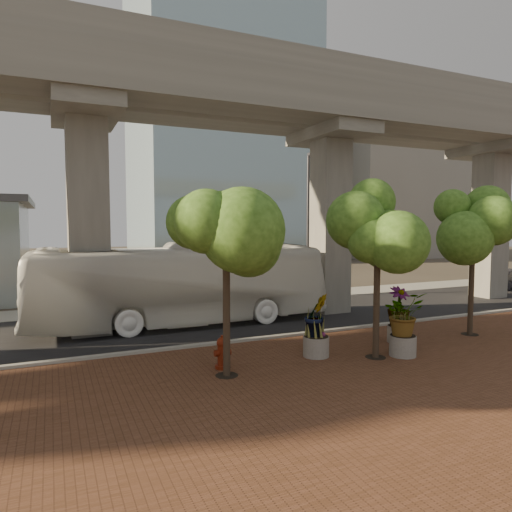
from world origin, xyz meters
name	(u,v)px	position (x,y,z in m)	size (l,w,h in m)	color
ground	(239,330)	(0.00, 0.00, 0.00)	(160.00, 160.00, 0.00)	#3A342A
brick_plaza	(347,390)	(0.00, -8.00, 0.03)	(70.00, 13.00, 0.06)	brown
asphalt_road	(224,321)	(0.00, 2.00, 0.02)	(90.00, 8.00, 0.04)	black
curb_strip	(258,339)	(0.00, -2.00, 0.08)	(70.00, 0.25, 0.16)	#9E9C93
far_sidewalk	(191,303)	(0.00, 7.50, 0.03)	(90.00, 3.00, 0.06)	#9E9C93
transit_viaduct	(223,168)	(0.00, 2.00, 7.29)	(72.00, 5.60, 12.40)	gray
midrise_block	(385,175)	(38.00, 36.00, 12.00)	(18.00, 16.00, 24.00)	gray
transit_bus	(182,285)	(-2.00, 1.99, 1.88)	(3.17, 13.52, 3.77)	silver
parked_car	(507,279)	(22.62, 4.08, 0.73)	(1.53, 4.41, 1.45)	black
fire_hydrant	(222,352)	(-2.54, -4.82, 0.57)	(0.54, 0.48, 1.07)	maroon
planter_front	(403,317)	(3.69, -6.11, 1.43)	(2.05, 2.05, 2.25)	gray
planter_right	(399,309)	(4.82, -4.60, 1.38)	(2.04, 2.04, 2.18)	#AAA299
planter_left	(316,318)	(0.89, -4.92, 1.41)	(2.01, 2.01, 2.22)	#9D978E
street_tree_near_west	(226,227)	(-2.67, -5.54, 4.58)	(3.82, 3.82, 6.28)	#483729
street_tree_near_east	(378,225)	(2.71, -5.88, 4.62)	(3.51, 3.51, 6.19)	#483729
street_tree_far_east	(473,225)	(8.44, -4.85, 4.63)	(3.38, 3.38, 6.13)	#483729
streetlamp_east	(309,214)	(7.62, 6.88, 5.32)	(0.45, 1.32, 9.11)	#313136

